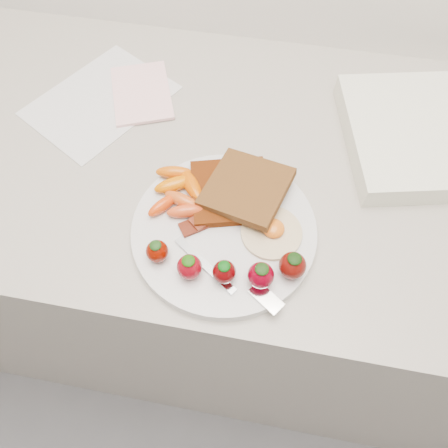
# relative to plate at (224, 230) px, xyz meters

# --- Properties ---
(counter) EXTENTS (2.00, 0.60, 0.90)m
(counter) POSITION_rel_plate_xyz_m (0.02, 0.15, -0.46)
(counter) COLOR gray
(counter) RESTS_ON ground
(plate) EXTENTS (0.27, 0.27, 0.02)m
(plate) POSITION_rel_plate_xyz_m (0.00, 0.00, 0.00)
(plate) COLOR silver
(plate) RESTS_ON counter
(toast_lower) EXTENTS (0.14, 0.14, 0.01)m
(toast_lower) POSITION_rel_plate_xyz_m (-0.00, 0.06, 0.02)
(toast_lower) COLOR #411805
(toast_lower) RESTS_ON plate
(toast_upper) EXTENTS (0.14, 0.14, 0.03)m
(toast_upper) POSITION_rel_plate_xyz_m (0.02, 0.06, 0.03)
(toast_upper) COLOR #381C0E
(toast_upper) RESTS_ON toast_lower
(fried_egg) EXTENTS (0.10, 0.10, 0.02)m
(fried_egg) POSITION_rel_plate_xyz_m (0.07, 0.00, 0.01)
(fried_egg) COLOR beige
(fried_egg) RESTS_ON plate
(bacon_strips) EXTENTS (0.11, 0.10, 0.01)m
(bacon_strips) POSITION_rel_plate_xyz_m (-0.01, 0.02, 0.01)
(bacon_strips) COLOR #390204
(bacon_strips) RESTS_ON plate
(baby_carrots) EXTENTS (0.09, 0.10, 0.02)m
(baby_carrots) POSITION_rel_plate_xyz_m (-0.08, 0.04, 0.02)
(baby_carrots) COLOR #D56500
(baby_carrots) RESTS_ON plate
(strawberries) EXTENTS (0.22, 0.06, 0.05)m
(strawberries) POSITION_rel_plate_xyz_m (0.02, -0.07, 0.03)
(strawberries) COLOR #660B00
(strawberries) RESTS_ON plate
(fork) EXTENTS (0.16, 0.09, 0.00)m
(fork) POSITION_rel_plate_xyz_m (0.03, -0.08, 0.01)
(fork) COLOR silver
(fork) RESTS_ON plate
(paper_sheet) EXTENTS (0.28, 0.30, 0.00)m
(paper_sheet) POSITION_rel_plate_xyz_m (-0.27, 0.23, -0.01)
(paper_sheet) COLOR silver
(paper_sheet) RESTS_ON counter
(notepad) EXTENTS (0.15, 0.17, 0.01)m
(notepad) POSITION_rel_plate_xyz_m (-0.20, 0.26, -0.00)
(notepad) COLOR #FFC3C5
(notepad) RESTS_ON paper_sheet
(appliance) EXTENTS (0.36, 0.31, 0.04)m
(appliance) POSITION_rel_plate_xyz_m (0.32, 0.24, 0.01)
(appliance) COLOR silver
(appliance) RESTS_ON counter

